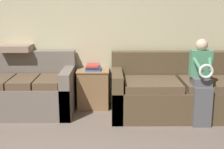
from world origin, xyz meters
TOP-DOWN VIEW (x-y plane):
  - wall_back at (0.00, 2.77)m, footprint 7.62×0.06m
  - couch_main at (1.54, 2.20)m, footprint 2.08×0.98m
  - couch_side at (-0.84, 2.29)m, footprint 1.47×0.91m
  - child_left_seated at (1.76, 1.78)m, footprint 0.30×0.37m
  - side_shelf at (0.19, 2.50)m, footprint 0.52×0.43m
  - book_stack at (0.19, 2.51)m, footprint 0.24×0.30m
  - throw_pillow at (-1.03, 2.60)m, footprint 0.47×0.47m

SIDE VIEW (x-z plane):
  - side_shelf at x=0.19m, z-range 0.01..0.64m
  - couch_main at x=1.54m, z-range -0.13..0.80m
  - couch_side at x=-0.84m, z-range -0.13..0.81m
  - child_left_seated at x=1.76m, z-range 0.06..1.28m
  - book_stack at x=0.19m, z-range 0.63..0.72m
  - throw_pillow at x=-1.03m, z-range 0.94..1.04m
  - wall_back at x=0.00m, z-range 0.00..2.55m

